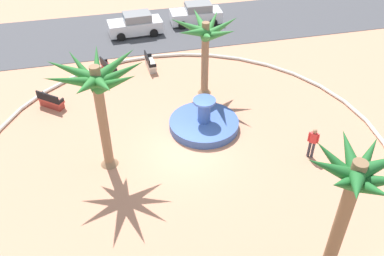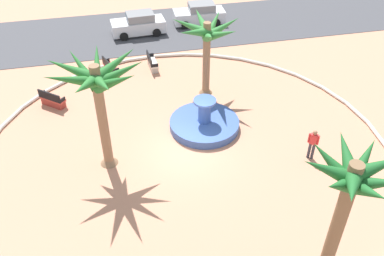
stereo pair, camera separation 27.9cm
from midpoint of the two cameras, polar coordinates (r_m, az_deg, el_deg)
The scene contains 13 objects.
ground_plane at distance 21.38m, azimuth -1.12°, elevation -3.07°, with size 80.00×80.00×0.00m, color tan.
plaza_curb at distance 21.32m, azimuth -1.12°, elevation -2.87°, with size 20.62×20.62×0.20m, color silver.
street_asphalt at distance 33.76m, azimuth -6.76°, elevation 12.97°, with size 48.00×8.00×0.03m, color #424247.
fountain at distance 22.72m, azimuth 1.28°, elevation 0.64°, with size 3.76×3.76×1.80m.
palm_tree_near_fountain at distance 13.95m, azimuth 20.29°, elevation -7.92°, with size 3.30×3.23×5.92m.
palm_tree_by_curb at distance 18.42m, azimuth -13.09°, elevation 5.48°, with size 4.32×4.29×5.68m.
palm_tree_mid_plaza at distance 24.01m, azimuth 1.53°, elevation 12.21°, with size 3.98×4.08×4.80m.
bench_west at distance 28.01m, azimuth -11.49°, elevation 7.77°, with size 1.02×1.67×1.00m.
bench_north at distance 28.26m, azimuth -5.96°, elevation 8.63°, with size 0.58×1.62×1.00m.
bench_southeast at distance 25.65m, azimuth -18.87°, elevation 3.37°, with size 1.54×1.41×1.00m.
person_pedestrian_stroll at distance 21.21m, azimuth 15.69°, elevation -1.79°, with size 0.44×0.37×1.71m.
parked_car_leftmost at distance 32.97m, azimuth -7.92°, elevation 13.71°, with size 4.08×2.08×1.67m.
parked_car_second at distance 34.52m, azimuth 0.34°, elevation 15.18°, with size 4.06×2.04×1.67m.
Camera 1 is at (-3.54, -15.84, 13.92)m, focal length 39.33 mm.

